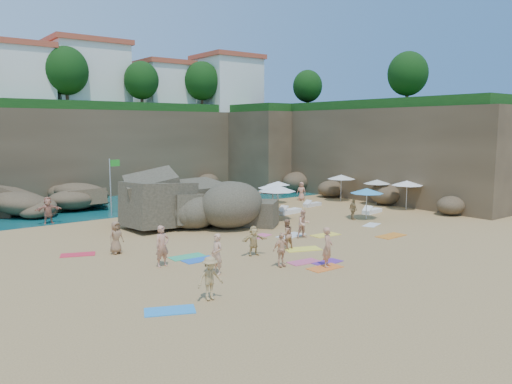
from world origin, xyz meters
TOP-DOWN VIEW (x-y plane):
  - ground at (0.00, 0.00)m, footprint 120.00×120.00m
  - seawater at (0.00, 30.00)m, footprint 120.00×120.00m
  - cliff_back at (2.00, 25.00)m, footprint 44.00×8.00m
  - cliff_right at (19.00, 8.00)m, footprint 8.00×30.00m
  - cliff_corner at (17.00, 20.00)m, footprint 10.00×12.00m
  - rock_promontory at (-11.00, 16.00)m, footprint 12.00×7.00m
  - clifftop_buildings at (2.96, 25.79)m, footprint 28.48×9.48m
  - clifftop_trees at (4.78, 19.52)m, footprint 35.60×23.82m
  - rock_outcrop at (-0.79, 2.98)m, footprint 10.49×9.17m
  - flag_pole at (-5.08, 11.00)m, footprint 0.81×0.15m
  - parasol_0 at (-0.31, 6.99)m, footprint 2.30×2.30m
  - parasol_1 at (8.27, 8.07)m, footprint 1.99×1.99m
  - parasol_2 at (5.35, 5.28)m, footprint 2.26×2.26m
  - parasol_3 at (13.52, 5.77)m, footprint 2.44×2.44m
  - parasol_4 at (14.28, 2.48)m, footprint 2.23×2.23m
  - parasol_5 at (-0.55, 5.30)m, footprint 2.39×2.39m
  - parasol_6 at (3.69, 3.21)m, footprint 2.30×2.30m
  - parasol_8 at (14.16, -0.54)m, footprint 2.42×2.42m
  - parasol_9 at (3.17, 2.11)m, footprint 2.59×2.59m
  - parasol_10 at (8.48, -1.31)m, footprint 2.32×2.32m
  - lounger_0 at (1.72, 6.96)m, footprint 2.02×0.80m
  - lounger_1 at (3.35, 8.11)m, footprint 2.16×1.30m
  - lounger_2 at (5.69, 3.71)m, footprint 2.14×0.94m
  - lounger_3 at (1.48, 4.48)m, footprint 1.88×1.27m
  - lounger_4 at (9.49, 5.18)m, footprint 1.77×0.75m
  - lounger_5 at (10.76, 0.03)m, footprint 1.96×0.90m
  - towel_0 at (-10.86, -8.72)m, footprint 1.98×1.53m
  - towel_1 at (-2.71, -6.91)m, footprint 1.60×0.90m
  - towel_2 at (-2.62, -8.24)m, footprint 1.68×0.86m
  - towel_4 at (-1.02, -5.01)m, footprint 2.10×1.56m
  - towel_5 at (0.68, -2.15)m, footprint 2.06×1.37m
  - towel_6 at (-1.84, -7.66)m, footprint 1.58×0.89m
  - towel_7 at (-10.88, 1.11)m, footprint 1.86×1.39m
  - towel_8 at (-6.50, -3.50)m, footprint 1.64×0.84m
  - towel_9 at (-0.89, -1.12)m, footprint 1.66×1.13m
  - towel_10 at (5.36, -5.84)m, footprint 1.96×1.05m
  - towel_11 at (-6.68, -2.66)m, footprint 1.79×0.95m
  - towel_12 at (2.45, -3.28)m, footprint 1.81×0.97m
  - towel_13 at (7.08, -2.95)m, footprint 1.73×1.28m
  - person_stand_0 at (-8.43, -3.42)m, footprint 0.75×0.54m
  - person_stand_1 at (-1.68, -4.43)m, footprint 0.84×0.68m
  - person_stand_2 at (0.79, 5.93)m, footprint 1.34×1.03m
  - person_stand_3 at (7.54, -0.93)m, footprint 0.61×0.94m
  - person_stand_4 at (10.98, 8.11)m, footprint 0.77×0.91m
  - person_stand_5 at (-9.72, 10.65)m, footprint 1.73×0.63m
  - person_stand_6 at (-7.08, -5.99)m, footprint 0.47×0.68m
  - person_lie_0 at (-9.12, -8.66)m, footprint 1.12×1.69m
  - person_lie_1 at (-4.10, -6.84)m, footprint 0.98×1.59m
  - person_lie_2 at (-9.22, 0.15)m, footprint 1.18×1.80m
  - person_lie_3 at (-3.85, -4.43)m, footprint 1.65×1.73m
  - person_lie_4 at (-2.42, -8.20)m, footprint 1.55×1.92m
  - person_lie_5 at (0.88, -3.02)m, footprint 1.08×1.74m

SIDE VIEW (x-z plane):
  - ground at x=0.00m, z-range 0.00..0.00m
  - rock_promontory at x=-11.00m, z-range -1.00..1.00m
  - rock_outcrop at x=-0.79m, z-range -1.75..1.75m
  - seawater at x=0.00m, z-range 0.00..0.00m
  - towel_9 at x=-0.89m, z-range 0.00..0.03m
  - towel_6 at x=-1.84m, z-range 0.00..0.03m
  - towel_1 at x=-2.71m, z-range 0.00..0.03m
  - towel_13 at x=7.08m, z-range 0.00..0.03m
  - towel_8 at x=-6.50m, z-range 0.00..0.03m
  - towel_2 at x=-2.62m, z-range 0.00..0.03m
  - towel_7 at x=-10.88m, z-range 0.00..0.03m
  - towel_11 at x=-6.68m, z-range 0.00..0.03m
  - towel_12 at x=2.45m, z-range 0.00..0.03m
  - towel_0 at x=-10.86m, z-range 0.00..0.03m
  - towel_4 at x=-1.02m, z-range 0.00..0.03m
  - towel_5 at x=0.68m, z-range 0.00..0.03m
  - towel_10 at x=5.36m, z-range 0.00..0.03m
  - lounger_4 at x=9.49m, z-range 0.00..0.27m
  - lounger_3 at x=1.48m, z-range 0.00..0.28m
  - lounger_5 at x=10.76m, z-range 0.00..0.29m
  - lounger_0 at x=1.72m, z-range 0.00..0.31m
  - lounger_1 at x=3.35m, z-range 0.00..0.32m
  - lounger_2 at x=5.69m, z-range 0.00..0.32m
  - person_lie_1 at x=-4.10m, z-range 0.00..0.38m
  - person_lie_3 at x=-3.85m, z-range 0.00..0.40m
  - person_lie_0 at x=-9.12m, z-range 0.00..0.44m
  - person_lie_4 at x=-2.42m, z-range 0.00..0.44m
  - person_lie_2 at x=-9.22m, z-range 0.00..0.44m
  - person_lie_5 at x=0.88m, z-range 0.00..0.61m
  - person_stand_3 at x=7.54m, z-range 0.00..1.49m
  - person_stand_1 at x=-1.68m, z-range 0.00..1.61m
  - person_stand_4 at x=10.98m, z-range 0.00..1.63m
  - person_stand_6 at x=-7.08m, z-range 0.00..1.82m
  - person_stand_5 at x=-9.72m, z-range 0.00..1.83m
  - person_stand_2 at x=0.79m, z-range 0.00..1.92m
  - person_stand_0 at x=-8.43m, z-range 0.00..1.94m
  - parasol_1 at x=8.27m, z-range 0.79..2.67m
  - parasol_4 at x=14.28m, z-range 0.88..2.99m
  - parasol_2 at x=5.35m, z-range 0.89..3.03m
  - parasol_0 at x=-0.31m, z-range 0.91..3.08m
  - parasol_6 at x=3.69m, z-range 0.91..3.08m
  - parasol_10 at x=8.48m, z-range 0.92..3.12m
  - parasol_5 at x=-0.55m, z-range 0.94..3.20m
  - parasol_8 at x=14.16m, z-range 0.96..3.25m
  - parasol_3 at x=13.52m, z-range 0.96..3.27m
  - parasol_9 at x=3.17m, z-range 1.02..3.47m
  - flag_pole at x=-5.08m, z-range 0.58..4.76m
  - cliff_back at x=2.00m, z-range 0.00..8.00m
  - cliff_right at x=19.00m, z-range 0.00..8.00m
  - cliff_corner at x=17.00m, z-range 0.00..8.00m
  - clifftop_buildings at x=2.96m, z-range 7.74..14.74m
  - clifftop_trees at x=4.78m, z-range 9.06..13.46m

